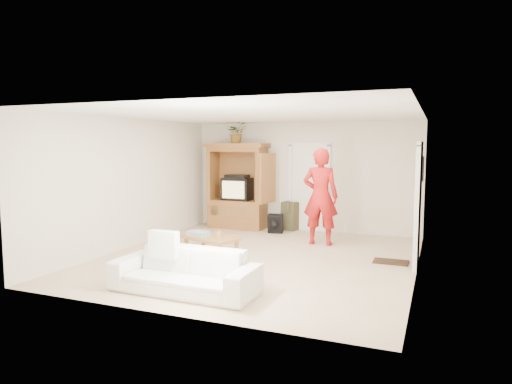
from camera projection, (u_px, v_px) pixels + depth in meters
floor at (258, 258)px, 8.35m from camera, size 6.00×6.00×0.00m
ceiling at (258, 115)px, 8.08m from camera, size 6.00×6.00×0.00m
wall_back at (304, 177)px, 10.98m from camera, size 5.50×0.00×5.50m
wall_front at (165, 210)px, 5.45m from camera, size 5.50×0.00×5.50m
wall_left at (132, 183)px, 9.24m from camera, size 0.00×6.00×6.00m
wall_right at (419, 194)px, 7.20m from camera, size 0.00×6.00×6.00m
armoire at (238, 192)px, 11.30m from camera, size 1.82×1.14×2.10m
door_back at (309, 189)px, 10.93m from camera, size 0.85×0.05×2.04m
doorway_right at (418, 206)px, 7.79m from camera, size 0.05×0.90×2.04m
framed_picture at (423, 169)px, 8.92m from camera, size 0.03×0.60×0.48m
doormat at (391, 262)px, 8.05m from camera, size 0.60×0.40×0.02m
plant at (237, 132)px, 11.13m from camera, size 0.63×0.62×0.53m
man at (320, 196)px, 9.40m from camera, size 0.76×0.52×2.01m
sofa at (185, 271)px, 6.40m from camera, size 2.10×0.84×0.61m
coffee_table at (211, 239)px, 8.39m from camera, size 1.16×0.88×0.38m
towel at (198, 233)px, 8.48m from camera, size 0.43×0.36×0.08m
candle at (219, 234)px, 8.37m from camera, size 0.08×0.08×0.10m
backpack_black at (275, 224)px, 10.68m from camera, size 0.38×0.27×0.43m
backpack_olive at (290, 216)px, 11.05m from camera, size 0.42×0.35×0.68m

